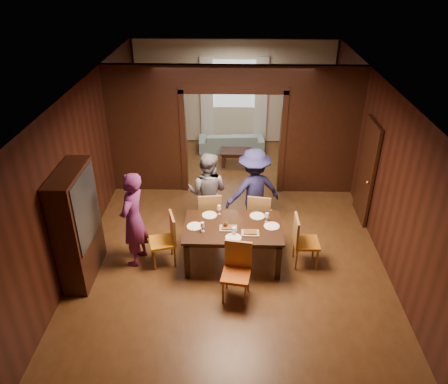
{
  "coord_description": "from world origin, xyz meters",
  "views": [
    {
      "loc": [
        0.05,
        -7.39,
        5.03
      ],
      "look_at": [
        -0.14,
        -0.4,
        1.05
      ],
      "focal_mm": 35.0,
      "sensor_mm": 36.0,
      "label": 1
    }
  ],
  "objects_px": {
    "chair_near": "(236,273)",
    "hutch": "(77,226)",
    "person_purple": "(133,220)",
    "person_grey": "(208,193)",
    "chair_far_l": "(209,213)",
    "person_navy": "(254,190)",
    "dining_table": "(233,244)",
    "coffee_table": "(236,158)",
    "chair_left": "(162,240)",
    "sofa": "(231,141)",
    "chair_far_r": "(260,214)",
    "chair_right": "(306,241)"
  },
  "relations": [
    {
      "from": "person_navy",
      "to": "chair_far_l",
      "type": "distance_m",
      "value": 0.96
    },
    {
      "from": "person_navy",
      "to": "chair_right",
      "type": "distance_m",
      "value": 1.49
    },
    {
      "from": "person_navy",
      "to": "coffee_table",
      "type": "relative_size",
      "value": 2.16
    },
    {
      "from": "sofa",
      "to": "dining_table",
      "type": "xyz_separation_m",
      "value": [
        0.09,
        -4.94,
        0.12
      ]
    },
    {
      "from": "person_purple",
      "to": "chair_near",
      "type": "height_order",
      "value": "person_purple"
    },
    {
      "from": "person_navy",
      "to": "chair_far_l",
      "type": "height_order",
      "value": "person_navy"
    },
    {
      "from": "chair_right",
      "to": "chair_far_r",
      "type": "height_order",
      "value": "same"
    },
    {
      "from": "chair_left",
      "to": "chair_right",
      "type": "height_order",
      "value": "same"
    },
    {
      "from": "chair_left",
      "to": "chair_near",
      "type": "xyz_separation_m",
      "value": [
        1.31,
        -0.86,
        0.0
      ]
    },
    {
      "from": "coffee_table",
      "to": "chair_far_l",
      "type": "xyz_separation_m",
      "value": [
        -0.52,
        -3.13,
        0.28
      ]
    },
    {
      "from": "chair_far_l",
      "to": "chair_near",
      "type": "bearing_deg",
      "value": 98.39
    },
    {
      "from": "chair_far_l",
      "to": "hutch",
      "type": "relative_size",
      "value": 0.48
    },
    {
      "from": "chair_left",
      "to": "coffee_table",
      "type": "bearing_deg",
      "value": 145.55
    },
    {
      "from": "person_navy",
      "to": "hutch",
      "type": "distance_m",
      "value": 3.32
    },
    {
      "from": "person_navy",
      "to": "sofa",
      "type": "xyz_separation_m",
      "value": [
        -0.48,
        3.84,
        -0.6
      ]
    },
    {
      "from": "chair_left",
      "to": "dining_table",
      "type": "bearing_deg",
      "value": 76.13
    },
    {
      "from": "person_grey",
      "to": "chair_left",
      "type": "height_order",
      "value": "person_grey"
    },
    {
      "from": "person_purple",
      "to": "dining_table",
      "type": "bearing_deg",
      "value": 105.73
    },
    {
      "from": "chair_far_l",
      "to": "person_grey",
      "type": "bearing_deg",
      "value": -85.17
    },
    {
      "from": "person_purple",
      "to": "sofa",
      "type": "height_order",
      "value": "person_purple"
    },
    {
      "from": "hutch",
      "to": "chair_near",
      "type": "bearing_deg",
      "value": -11.15
    },
    {
      "from": "coffee_table",
      "to": "chair_right",
      "type": "xyz_separation_m",
      "value": [
        1.25,
        -4.03,
        0.28
      ]
    },
    {
      "from": "chair_left",
      "to": "chair_near",
      "type": "height_order",
      "value": "same"
    },
    {
      "from": "hutch",
      "to": "person_grey",
      "type": "bearing_deg",
      "value": 35.13
    },
    {
      "from": "chair_left",
      "to": "sofa",
      "type": "bearing_deg",
      "value": 150.22
    },
    {
      "from": "dining_table",
      "to": "chair_far_r",
      "type": "relative_size",
      "value": 1.76
    },
    {
      "from": "coffee_table",
      "to": "sofa",
      "type": "bearing_deg",
      "value": 98.53
    },
    {
      "from": "dining_table",
      "to": "chair_left",
      "type": "distance_m",
      "value": 1.25
    },
    {
      "from": "person_purple",
      "to": "person_grey",
      "type": "relative_size",
      "value": 1.06
    },
    {
      "from": "person_navy",
      "to": "chair_far_r",
      "type": "relative_size",
      "value": 1.78
    },
    {
      "from": "chair_near",
      "to": "hutch",
      "type": "height_order",
      "value": "hutch"
    },
    {
      "from": "person_grey",
      "to": "person_navy",
      "type": "bearing_deg",
      "value": -163.74
    },
    {
      "from": "person_grey",
      "to": "coffee_table",
      "type": "xyz_separation_m",
      "value": [
        0.56,
        2.97,
        -0.64
      ]
    },
    {
      "from": "chair_far_l",
      "to": "chair_near",
      "type": "height_order",
      "value": "same"
    },
    {
      "from": "sofa",
      "to": "chair_left",
      "type": "xyz_separation_m",
      "value": [
        -1.16,
        -5.01,
        0.22
      ]
    },
    {
      "from": "dining_table",
      "to": "chair_near",
      "type": "height_order",
      "value": "chair_near"
    },
    {
      "from": "sofa",
      "to": "coffee_table",
      "type": "bearing_deg",
      "value": 94.62
    },
    {
      "from": "person_grey",
      "to": "chair_left",
      "type": "relative_size",
      "value": 1.72
    },
    {
      "from": "sofa",
      "to": "chair_left",
      "type": "bearing_deg",
      "value": 73.1
    },
    {
      "from": "person_purple",
      "to": "chair_far_l",
      "type": "relative_size",
      "value": 1.83
    },
    {
      "from": "person_grey",
      "to": "chair_far_l",
      "type": "distance_m",
      "value": 0.39
    },
    {
      "from": "dining_table",
      "to": "coffee_table",
      "type": "relative_size",
      "value": 2.13
    },
    {
      "from": "dining_table",
      "to": "hutch",
      "type": "bearing_deg",
      "value": -171.0
    },
    {
      "from": "person_grey",
      "to": "chair_near",
      "type": "relative_size",
      "value": 1.72
    },
    {
      "from": "sofa",
      "to": "hutch",
      "type": "height_order",
      "value": "hutch"
    },
    {
      "from": "chair_right",
      "to": "person_purple",
      "type": "bearing_deg",
      "value": 89.47
    },
    {
      "from": "chair_left",
      "to": "chair_far_l",
      "type": "distance_m",
      "value": 1.22
    },
    {
      "from": "chair_far_l",
      "to": "chair_far_r",
      "type": "bearing_deg",
      "value": 170.72
    },
    {
      "from": "chair_far_l",
      "to": "chair_near",
      "type": "distance_m",
      "value": 1.87
    },
    {
      "from": "chair_right",
      "to": "chair_near",
      "type": "relative_size",
      "value": 1.0
    }
  ]
}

